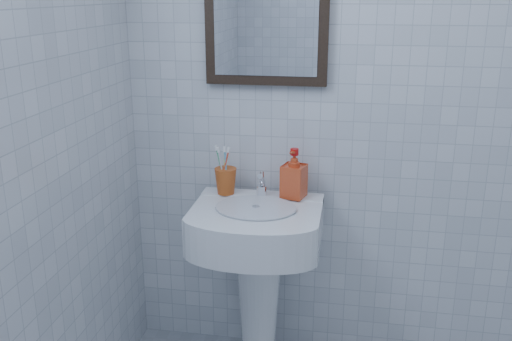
# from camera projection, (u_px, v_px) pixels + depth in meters

# --- Properties ---
(wall_back) EXTENTS (2.20, 0.02, 2.50)m
(wall_back) POSITION_uv_depth(u_px,v_px,m) (390.00, 85.00, 2.29)
(wall_back) COLOR silver
(wall_back) RESTS_ON ground
(washbasin) EXTENTS (0.52, 0.38, 0.80)m
(washbasin) POSITION_uv_depth(u_px,v_px,m) (258.00, 261.00, 2.38)
(washbasin) COLOR white
(washbasin) RESTS_ON ground
(faucet) EXTENTS (0.04, 0.10, 0.11)m
(faucet) POSITION_uv_depth(u_px,v_px,m) (262.00, 186.00, 2.38)
(faucet) COLOR silver
(faucet) RESTS_ON washbasin
(toothbrush_cup) EXTENTS (0.10, 0.10, 0.11)m
(toothbrush_cup) POSITION_uv_depth(u_px,v_px,m) (226.00, 181.00, 2.41)
(toothbrush_cup) COLOR #B34B19
(toothbrush_cup) RESTS_ON washbasin
(soap_dispenser) EXTENTS (0.11, 0.12, 0.21)m
(soap_dispenser) POSITION_uv_depth(u_px,v_px,m) (294.00, 173.00, 2.35)
(soap_dispenser) COLOR red
(soap_dispenser) RESTS_ON washbasin
(wall_mirror) EXTENTS (0.50, 0.04, 0.62)m
(wall_mirror) POSITION_uv_depth(u_px,v_px,m) (266.00, 7.00, 2.26)
(wall_mirror) COLOR black
(wall_mirror) RESTS_ON wall_back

